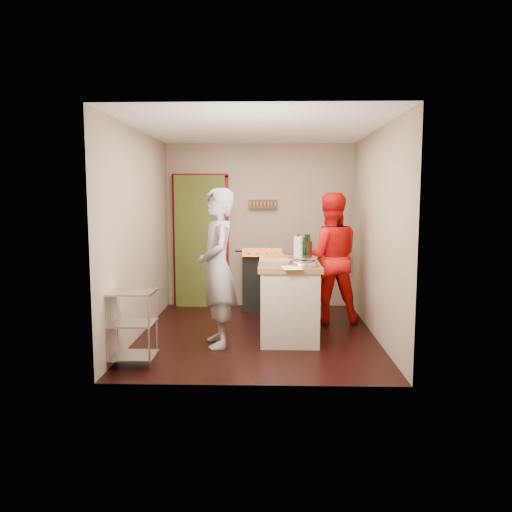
{
  "coord_description": "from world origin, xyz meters",
  "views": [
    {
      "loc": [
        0.16,
        -6.27,
        1.77
      ],
      "look_at": [
        -0.01,
        0.0,
        1.02
      ],
      "focal_mm": 35.0,
      "sensor_mm": 36.0,
      "label": 1
    }
  ],
  "objects_px": {
    "stove": "(262,281)",
    "wire_shelving": "(132,324)",
    "person_red": "(329,258)",
    "island": "(289,297)",
    "person_stripe": "(218,268)"
  },
  "relations": [
    {
      "from": "wire_shelving",
      "to": "person_stripe",
      "type": "height_order",
      "value": "person_stripe"
    },
    {
      "from": "stove",
      "to": "island",
      "type": "bearing_deg",
      "value": -76.42
    },
    {
      "from": "island",
      "to": "person_stripe",
      "type": "relative_size",
      "value": 0.73
    },
    {
      "from": "stove",
      "to": "person_stripe",
      "type": "height_order",
      "value": "person_stripe"
    },
    {
      "from": "island",
      "to": "person_stripe",
      "type": "distance_m",
      "value": 1.05
    },
    {
      "from": "stove",
      "to": "person_red",
      "type": "height_order",
      "value": "person_red"
    },
    {
      "from": "island",
      "to": "person_stripe",
      "type": "xyz_separation_m",
      "value": [
        -0.85,
        -0.43,
        0.43
      ]
    },
    {
      "from": "island",
      "to": "wire_shelving",
      "type": "bearing_deg",
      "value": -145.7
    },
    {
      "from": "island",
      "to": "stove",
      "type": "bearing_deg",
      "value": 103.58
    },
    {
      "from": "person_red",
      "to": "stove",
      "type": "bearing_deg",
      "value": -41.44
    },
    {
      "from": "person_red",
      "to": "island",
      "type": "bearing_deg",
      "value": 47.39
    },
    {
      "from": "stove",
      "to": "wire_shelving",
      "type": "xyz_separation_m",
      "value": [
        -1.33,
        -2.62,
        -0.01
      ]
    },
    {
      "from": "wire_shelving",
      "to": "person_stripe",
      "type": "bearing_deg",
      "value": 40.95
    },
    {
      "from": "person_red",
      "to": "person_stripe",
      "type": "bearing_deg",
      "value": 35.1
    },
    {
      "from": "wire_shelving",
      "to": "stove",
      "type": "bearing_deg",
      "value": 63.15
    }
  ]
}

